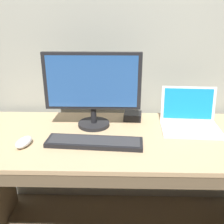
% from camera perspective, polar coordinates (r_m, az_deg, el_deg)
% --- Properties ---
extents(desk, '(1.72, 0.69, 0.74)m').
position_cam_1_polar(desk, '(1.50, 2.93, -13.10)').
color(desk, tan).
rests_on(desk, ground).
extents(laptop_white, '(0.34, 0.29, 0.22)m').
position_cam_1_polar(laptop_white, '(1.55, 17.20, -1.74)').
color(laptop_white, white).
rests_on(laptop_white, desk).
extents(external_monitor, '(0.55, 0.19, 0.44)m').
position_cam_1_polar(external_monitor, '(1.43, -4.43, 5.68)').
color(external_monitor, black).
rests_on(external_monitor, desk).
extents(wired_keyboard, '(0.50, 0.16, 0.03)m').
position_cam_1_polar(wired_keyboard, '(1.31, -4.02, -6.84)').
color(wired_keyboard, black).
rests_on(wired_keyboard, desk).
extents(computer_mouse, '(0.09, 0.13, 0.04)m').
position_cam_1_polar(computer_mouse, '(1.37, -19.37, -6.44)').
color(computer_mouse, white).
rests_on(computer_mouse, desk).
extents(external_drive_box, '(0.12, 0.12, 0.04)m').
position_cam_1_polar(external_drive_box, '(1.61, 4.72, -0.94)').
color(external_drive_box, black).
rests_on(external_drive_box, desk).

